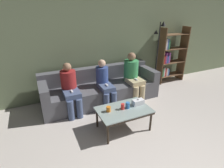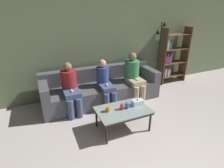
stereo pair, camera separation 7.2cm
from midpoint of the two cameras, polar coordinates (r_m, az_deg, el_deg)
The scene contains 12 objects.
wall_back at distance 4.44m, azimuth -5.68°, elevation 12.86°, with size 12.00×0.06×2.60m.
couch at distance 4.28m, azimuth -2.99°, elevation -1.61°, with size 2.78×0.86×0.78m.
coffee_table at distance 3.23m, azimuth 4.27°, elevation -8.90°, with size 0.96×0.62×0.42m.
cup_near_left at distance 3.22m, azimuth 5.56°, elevation -6.98°, with size 0.08×0.08×0.12m.
cup_near_right at distance 3.11m, azimuth -0.73°, elevation -8.18°, with size 0.08×0.08×0.10m.
cup_far_center at distance 3.18m, azimuth 3.94°, elevation -7.39°, with size 0.07×0.07×0.11m.
tissue_box at distance 3.36m, azimuth 9.01°, elevation -5.93°, with size 0.22×0.12×0.13m.
bookshelf at distance 5.52m, azimuth 18.90°, elevation 8.18°, with size 0.88×0.32×1.63m.
standing_lamp at distance 4.99m, azimuth 15.68°, elevation 11.05°, with size 0.31×0.26×1.80m.
seated_person_left_end at distance 3.80m, azimuth -12.91°, elevation -0.89°, with size 0.33×0.66×1.08m.
seated_person_mid_left at distance 3.98m, azimuth -1.85°, elevation 0.50°, with size 0.31×0.66×1.06m.
seated_person_mid_right at distance 4.32m, azimuth 7.50°, elevation 3.06°, with size 0.35×0.65×1.14m.
Camera 2 is at (-1.32, -0.52, 2.10)m, focal length 28.00 mm.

